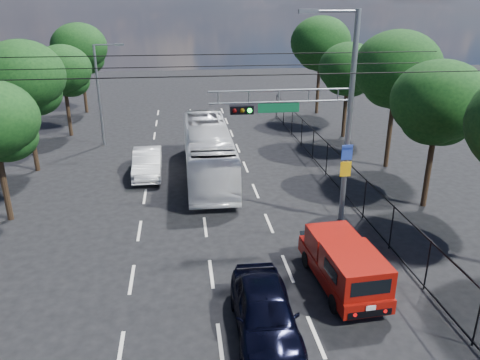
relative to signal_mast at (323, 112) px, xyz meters
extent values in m
plane|color=black|center=(-5.28, -7.99, -5.24)|extent=(120.00, 120.00, 0.00)
cube|color=beige|center=(-8.28, -7.99, -5.24)|extent=(0.12, 2.00, 0.01)
cube|color=beige|center=(-8.28, -3.99, -5.24)|extent=(0.12, 2.00, 0.01)
cube|color=beige|center=(-8.28, 0.01, -5.24)|extent=(0.12, 2.00, 0.01)
cube|color=beige|center=(-8.28, 4.01, -5.24)|extent=(0.12, 2.00, 0.01)
cube|color=beige|center=(-8.28, 8.01, -5.24)|extent=(0.12, 2.00, 0.01)
cube|color=beige|center=(-8.28, 12.01, -5.24)|extent=(0.12, 2.00, 0.01)
cube|color=beige|center=(-8.28, 16.01, -5.24)|extent=(0.12, 2.00, 0.01)
cube|color=beige|center=(-8.28, 20.01, -5.24)|extent=(0.12, 2.00, 0.01)
cube|color=beige|center=(-8.28, 24.01, -5.24)|extent=(0.12, 2.00, 0.01)
cube|color=beige|center=(-5.28, -7.99, -5.24)|extent=(0.12, 2.00, 0.01)
cube|color=beige|center=(-5.28, -3.99, -5.24)|extent=(0.12, 2.00, 0.01)
cube|color=beige|center=(-5.28, 0.01, -5.24)|extent=(0.12, 2.00, 0.01)
cube|color=beige|center=(-5.28, 4.01, -5.24)|extent=(0.12, 2.00, 0.01)
cube|color=beige|center=(-5.28, 8.01, -5.24)|extent=(0.12, 2.00, 0.01)
cube|color=beige|center=(-5.28, 12.01, -5.24)|extent=(0.12, 2.00, 0.01)
cube|color=beige|center=(-5.28, 16.01, -5.24)|extent=(0.12, 2.00, 0.01)
cube|color=beige|center=(-5.28, 20.01, -5.24)|extent=(0.12, 2.00, 0.01)
cube|color=beige|center=(-5.28, 24.01, -5.24)|extent=(0.12, 2.00, 0.01)
cube|color=beige|center=(-2.28, -7.99, -5.24)|extent=(0.12, 2.00, 0.01)
cube|color=beige|center=(-2.28, -3.99, -5.24)|extent=(0.12, 2.00, 0.01)
cube|color=beige|center=(-2.28, 0.01, -5.24)|extent=(0.12, 2.00, 0.01)
cube|color=beige|center=(-2.28, 4.01, -5.24)|extent=(0.12, 2.00, 0.01)
cube|color=beige|center=(-2.28, 8.01, -5.24)|extent=(0.12, 2.00, 0.01)
cube|color=beige|center=(-2.28, 12.01, -5.24)|extent=(0.12, 2.00, 0.01)
cube|color=beige|center=(-2.28, 16.01, -5.24)|extent=(0.12, 2.00, 0.01)
cube|color=beige|center=(-2.28, 20.01, -5.24)|extent=(0.12, 2.00, 0.01)
cube|color=beige|center=(-2.28, 24.01, -5.24)|extent=(0.12, 2.00, 0.01)
cylinder|color=slate|center=(1.22, 0.01, -0.49)|extent=(0.24, 0.24, 9.50)
cylinder|color=slate|center=(0.22, 0.01, 4.16)|extent=(2.00, 0.10, 0.10)
cube|color=slate|center=(-0.88, 0.01, 4.16)|extent=(0.80, 0.25, 0.18)
cylinder|color=slate|center=(-1.88, 0.01, 1.01)|extent=(6.20, 0.08, 0.08)
cylinder|color=slate|center=(-1.88, 0.01, 0.51)|extent=(6.20, 0.08, 0.08)
cube|color=black|center=(-3.58, 0.01, 0.21)|extent=(1.00, 0.28, 0.35)
sphere|color=#3F0505|center=(-3.90, -0.14, 0.21)|extent=(0.20, 0.20, 0.20)
sphere|color=#4C3805|center=(-3.58, -0.14, 0.21)|extent=(0.20, 0.20, 0.20)
sphere|color=#0CE533|center=(-3.26, -0.14, 0.21)|extent=(0.20, 0.20, 0.20)
cube|color=#0C5931|center=(-1.98, 0.01, 0.26)|extent=(1.80, 0.05, 0.40)
cube|color=#2745B7|center=(1.20, -0.13, -1.84)|extent=(0.50, 0.04, 0.70)
cube|color=#FCB30D|center=(1.20, -0.13, -2.64)|extent=(0.50, 0.04, 0.70)
cylinder|color=slate|center=(0.62, 0.01, 0.76)|extent=(0.05, 0.05, 0.50)
cylinder|color=slate|center=(-0.68, 0.01, 0.76)|extent=(0.05, 0.05, 0.50)
cylinder|color=slate|center=(-1.98, 0.01, 0.76)|extent=(0.05, 0.05, 0.50)
cylinder|color=slate|center=(-3.28, 0.01, 0.76)|extent=(0.05, 0.05, 0.50)
cylinder|color=slate|center=(-4.58, 0.01, 0.76)|extent=(0.05, 0.05, 0.50)
cylinder|color=slate|center=(-11.78, 14.01, -1.74)|extent=(0.18, 0.18, 7.00)
cylinder|color=slate|center=(-10.98, 14.01, 1.76)|extent=(1.60, 0.09, 0.09)
cube|color=slate|center=(-10.08, 14.01, 1.76)|extent=(0.60, 0.22, 0.15)
cylinder|color=black|center=(-5.28, -1.99, 1.96)|extent=(22.00, 0.04, 0.04)
cylinder|color=black|center=(-5.28, 1.51, 2.36)|extent=(22.00, 0.04, 0.04)
cylinder|color=black|center=(-5.28, 3.01, 1.66)|extent=(22.00, 0.04, 0.04)
cube|color=black|center=(2.32, 4.01, -3.29)|extent=(0.04, 34.00, 0.06)
cube|color=black|center=(2.32, 4.01, -5.09)|extent=(0.04, 34.00, 0.06)
cylinder|color=black|center=(2.32, -8.99, -4.24)|extent=(0.06, 0.06, 2.00)
cylinder|color=black|center=(2.32, -5.99, -4.24)|extent=(0.06, 0.06, 2.00)
cylinder|color=black|center=(2.32, -2.99, -4.24)|extent=(0.06, 0.06, 2.00)
cylinder|color=black|center=(2.32, 0.01, -4.24)|extent=(0.06, 0.06, 2.00)
cylinder|color=black|center=(2.32, 3.01, -4.24)|extent=(0.06, 0.06, 2.00)
cylinder|color=black|center=(2.32, 6.01, -4.24)|extent=(0.06, 0.06, 2.00)
cylinder|color=black|center=(2.32, 9.01, -4.24)|extent=(0.06, 0.06, 2.00)
cylinder|color=black|center=(2.32, 12.01, -4.24)|extent=(0.06, 0.06, 2.00)
cylinder|color=black|center=(2.32, 15.01, -4.24)|extent=(0.06, 0.06, 2.00)
cylinder|color=black|center=(2.32, 18.01, -4.24)|extent=(0.06, 0.06, 2.00)
cylinder|color=black|center=(2.32, 21.01, -4.24)|extent=(0.06, 0.06, 2.00)
cylinder|color=black|center=(5.92, 1.01, -3.14)|extent=(0.28, 0.28, 4.20)
ellipsoid|color=black|center=(5.92, 1.01, 0.16)|extent=(4.50, 4.50, 3.83)
ellipsoid|color=black|center=(6.32, 1.31, -0.89)|extent=(3.00, 3.00, 2.40)
ellipsoid|color=black|center=(5.57, 0.81, -0.74)|extent=(2.85, 2.85, 2.28)
cylinder|color=black|center=(6.52, 7.01, -2.86)|extent=(0.28, 0.28, 4.76)
ellipsoid|color=black|center=(6.52, 7.01, 0.88)|extent=(5.10, 5.10, 4.33)
ellipsoid|color=black|center=(6.92, 7.31, -0.31)|extent=(3.40, 3.40, 2.72)
ellipsoid|color=black|center=(6.17, 6.81, -0.14)|extent=(3.23, 3.23, 2.58)
cylinder|color=black|center=(6.12, 14.01, -3.23)|extent=(0.28, 0.28, 4.03)
ellipsoid|color=black|center=(6.12, 14.01, -0.06)|extent=(4.32, 4.32, 3.67)
ellipsoid|color=black|center=(6.52, 14.31, -1.07)|extent=(2.88, 2.88, 2.30)
ellipsoid|color=black|center=(5.77, 13.81, -0.92)|extent=(2.74, 2.74, 2.19)
cylinder|color=black|center=(6.32, 22.01, -2.78)|extent=(0.28, 0.28, 4.93)
ellipsoid|color=black|center=(6.32, 22.01, 1.09)|extent=(5.28, 5.28, 4.49)
ellipsoid|color=black|center=(6.72, 22.31, -0.14)|extent=(3.52, 3.52, 2.82)
ellipsoid|color=black|center=(5.97, 21.81, 0.04)|extent=(3.34, 3.34, 2.68)
cylinder|color=black|center=(-14.48, 2.01, -3.34)|extent=(0.28, 0.28, 3.81)
ellipsoid|color=black|center=(-14.08, 2.31, -1.30)|extent=(2.72, 2.72, 2.18)
cylinder|color=black|center=(-15.08, 9.01, -3.00)|extent=(0.28, 0.28, 4.48)
ellipsoid|color=black|center=(-15.08, 9.01, 0.52)|extent=(4.80, 4.80, 4.08)
ellipsoid|color=black|center=(-14.68, 9.31, -0.60)|extent=(3.20, 3.20, 2.56)
ellipsoid|color=black|center=(-15.43, 8.81, -0.44)|extent=(3.04, 3.04, 2.43)
cylinder|color=black|center=(-14.68, 17.01, -3.28)|extent=(0.28, 0.28, 3.92)
ellipsoid|color=black|center=(-14.68, 17.01, -0.20)|extent=(4.20, 4.20, 3.57)
ellipsoid|color=black|center=(-14.28, 17.31, -1.18)|extent=(2.80, 2.80, 2.24)
ellipsoid|color=black|center=(-15.03, 16.81, -1.04)|extent=(2.66, 2.66, 2.13)
cylinder|color=black|center=(-14.88, 25.01, -2.95)|extent=(0.28, 0.28, 4.59)
ellipsoid|color=black|center=(-14.88, 25.01, 0.66)|extent=(4.92, 4.92, 4.18)
ellipsoid|color=black|center=(-14.48, 25.31, -0.49)|extent=(3.28, 3.28, 2.62)
ellipsoid|color=black|center=(-15.23, 24.81, -0.32)|extent=(3.12, 3.12, 2.49)
cylinder|color=black|center=(-1.50, -3.97, -4.91)|extent=(0.29, 0.67, 0.66)
cylinder|color=black|center=(0.09, -3.86, -4.91)|extent=(0.29, 0.67, 0.66)
cylinder|color=black|center=(-1.31, -6.87, -4.91)|extent=(0.29, 0.67, 0.66)
cylinder|color=black|center=(0.28, -6.77, -4.91)|extent=(0.29, 0.67, 0.66)
cube|color=maroon|center=(-0.61, -5.37, -4.66)|extent=(2.09, 4.80, 0.53)
cube|color=maroon|center=(-0.75, -3.26, -4.59)|extent=(1.77, 0.63, 0.52)
cube|color=black|center=(-0.77, -3.00, -4.35)|extent=(1.62, 0.48, 0.29)
cube|color=maroon|center=(-0.68, -4.29, -3.97)|extent=(1.78, 1.56, 0.89)
cube|color=black|center=(-0.64, -4.99, -3.93)|extent=(1.46, 0.14, 0.52)
cube|color=maroon|center=(-0.54, -6.40, -3.91)|extent=(1.90, 2.50, 0.99)
cube|color=black|center=(0.34, -6.34, -3.88)|extent=(0.11, 1.13, 0.42)
cube|color=black|center=(-1.43, -6.45, -3.88)|extent=(0.11, 1.13, 0.42)
cube|color=black|center=(-0.47, -7.58, -3.88)|extent=(1.36, 0.14, 0.52)
cube|color=black|center=(-0.46, -7.69, -4.77)|extent=(1.50, 0.17, 0.24)
cube|color=silver|center=(-0.46, -7.73, -4.54)|extent=(0.33, 0.05, 0.17)
imported|color=black|center=(-3.86, -7.62, -4.43)|extent=(1.99, 4.78, 1.62)
imported|color=silver|center=(-4.70, 6.69, -3.72)|extent=(2.57, 10.95, 3.05)
imported|color=silver|center=(-8.28, 7.33, -4.48)|extent=(1.70, 4.67, 1.53)
camera|label=1|loc=(-6.15, -19.45, 4.60)|focal=35.00mm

